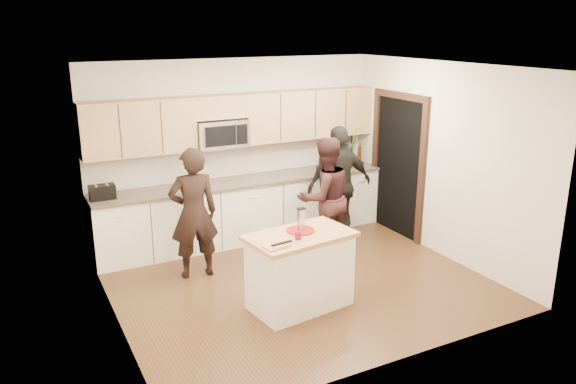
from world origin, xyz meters
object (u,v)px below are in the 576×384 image
island (300,270)px  woman_left (194,213)px  woman_right (339,185)px  toaster (102,192)px  woman_center (324,198)px

island → woman_left: size_ratio=0.75×
woman_left → woman_right: woman_right is taller
toaster → woman_center: size_ratio=0.20×
island → woman_center: 1.62m
toaster → woman_left: woman_left is taller
toaster → woman_center: 2.99m
woman_center → island: bearing=48.0°
island → toaster: (-1.76, 2.25, 0.58)m
island → woman_right: woman_right is taller
woman_left → woman_right: size_ratio=0.97×
island → toaster: toaster is taller
island → woman_center: (1.03, 1.19, 0.40)m
woman_center → woman_right: woman_right is taller
island → woman_center: bearing=41.6°
island → woman_left: 1.64m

